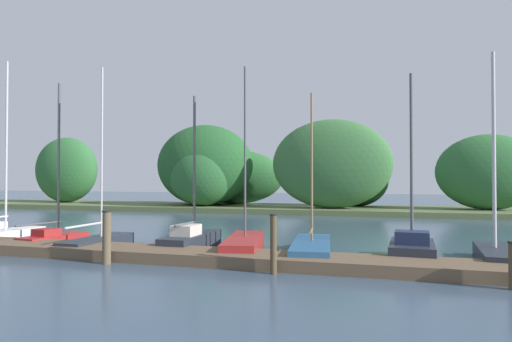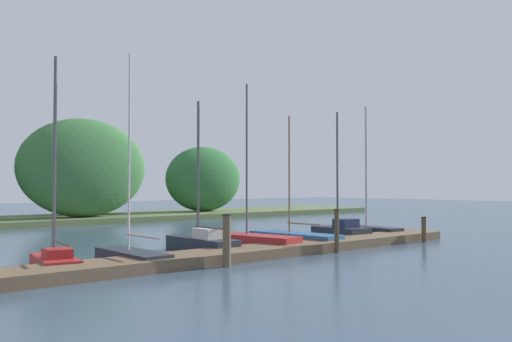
{
  "view_description": "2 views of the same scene",
  "coord_description": "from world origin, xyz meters",
  "px_view_note": "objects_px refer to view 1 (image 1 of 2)",
  "views": [
    {
      "loc": [
        8.6,
        0.19,
        2.58
      ],
      "look_at": [
        4.56,
        13.97,
        2.84
      ],
      "focal_mm": 30.92,
      "sensor_mm": 36.0,
      "label": 1
    },
    {
      "loc": [
        -9.35,
        -1.04,
        2.47
      ],
      "look_at": [
        4.15,
        14.69,
        3.09
      ],
      "focal_mm": 36.69,
      "sensor_mm": 36.0,
      "label": 2
    }
  ],
  "objects_px": {
    "sailboat_2": "(3,234)",
    "sailboat_8": "(412,248)",
    "mooring_piling_2": "(107,237)",
    "sailboat_3": "(55,235)",
    "sailboat_6": "(245,244)",
    "sailboat_4": "(100,241)",
    "sailboat_9": "(495,252)",
    "sailboat_5": "(192,238)",
    "mooring_piling_3": "(273,244)",
    "sailboat_7": "(312,248)"
  },
  "relations": [
    {
      "from": "sailboat_2",
      "to": "sailboat_8",
      "type": "relative_size",
      "value": 1.26
    },
    {
      "from": "sailboat_8",
      "to": "mooring_piling_2",
      "type": "distance_m",
      "value": 9.46
    },
    {
      "from": "sailboat_3",
      "to": "sailboat_6",
      "type": "relative_size",
      "value": 0.97
    },
    {
      "from": "sailboat_4",
      "to": "sailboat_9",
      "type": "xyz_separation_m",
      "value": [
        13.34,
        0.86,
        0.09
      ]
    },
    {
      "from": "sailboat_5",
      "to": "sailboat_9",
      "type": "distance_m",
      "value": 10.02
    },
    {
      "from": "sailboat_9",
      "to": "sailboat_3",
      "type": "bearing_deg",
      "value": 96.38
    },
    {
      "from": "sailboat_8",
      "to": "mooring_piling_3",
      "type": "distance_m",
      "value": 4.82
    },
    {
      "from": "sailboat_3",
      "to": "mooring_piling_2",
      "type": "xyz_separation_m",
      "value": [
        4.27,
        -2.77,
        0.43
      ]
    },
    {
      "from": "sailboat_4",
      "to": "mooring_piling_2",
      "type": "height_order",
      "value": "sailboat_4"
    },
    {
      "from": "sailboat_6",
      "to": "mooring_piling_2",
      "type": "distance_m",
      "value": 4.61
    },
    {
      "from": "sailboat_5",
      "to": "sailboat_8",
      "type": "relative_size",
      "value": 0.96
    },
    {
      "from": "sailboat_3",
      "to": "sailboat_9",
      "type": "distance_m",
      "value": 15.62
    },
    {
      "from": "sailboat_4",
      "to": "sailboat_7",
      "type": "bearing_deg",
      "value": -85.93
    },
    {
      "from": "sailboat_6",
      "to": "sailboat_7",
      "type": "xyz_separation_m",
      "value": [
        2.35,
        -0.0,
        -0.05
      ]
    },
    {
      "from": "sailboat_5",
      "to": "sailboat_4",
      "type": "bearing_deg",
      "value": 105.38
    },
    {
      "from": "sailboat_5",
      "to": "sailboat_6",
      "type": "distance_m",
      "value": 2.13
    },
    {
      "from": "sailboat_7",
      "to": "sailboat_8",
      "type": "relative_size",
      "value": 0.92
    },
    {
      "from": "sailboat_3",
      "to": "mooring_piling_3",
      "type": "bearing_deg",
      "value": -97.18
    },
    {
      "from": "sailboat_3",
      "to": "sailboat_7",
      "type": "relative_size",
      "value": 1.16
    },
    {
      "from": "sailboat_5",
      "to": "sailboat_8",
      "type": "xyz_separation_m",
      "value": [
        7.63,
        -0.25,
        0.01
      ]
    },
    {
      "from": "sailboat_2",
      "to": "sailboat_5",
      "type": "xyz_separation_m",
      "value": [
        8.25,
        0.45,
        0.05
      ]
    },
    {
      "from": "sailboat_4",
      "to": "sailboat_5",
      "type": "height_order",
      "value": "sailboat_4"
    },
    {
      "from": "sailboat_6",
      "to": "sailboat_8",
      "type": "relative_size",
      "value": 1.1
    },
    {
      "from": "sailboat_7",
      "to": "sailboat_9",
      "type": "distance_m",
      "value": 5.56
    },
    {
      "from": "sailboat_7",
      "to": "mooring_piling_3",
      "type": "xyz_separation_m",
      "value": [
        -0.57,
        -2.98,
        0.53
      ]
    },
    {
      "from": "sailboat_9",
      "to": "sailboat_7",
      "type": "bearing_deg",
      "value": 97.02
    },
    {
      "from": "sailboat_3",
      "to": "sailboat_4",
      "type": "bearing_deg",
      "value": -89.69
    },
    {
      "from": "sailboat_5",
      "to": "sailboat_2",
      "type": "bearing_deg",
      "value": 93.35
    },
    {
      "from": "sailboat_3",
      "to": "sailboat_8",
      "type": "relative_size",
      "value": 1.07
    },
    {
      "from": "sailboat_4",
      "to": "mooring_piling_3",
      "type": "bearing_deg",
      "value": -108.62
    },
    {
      "from": "sailboat_3",
      "to": "mooring_piling_3",
      "type": "relative_size",
      "value": 3.92
    },
    {
      "from": "sailboat_2",
      "to": "sailboat_4",
      "type": "height_order",
      "value": "sailboat_2"
    },
    {
      "from": "sailboat_7",
      "to": "sailboat_9",
      "type": "height_order",
      "value": "sailboat_9"
    },
    {
      "from": "sailboat_2",
      "to": "mooring_piling_2",
      "type": "distance_m",
      "value": 7.53
    },
    {
      "from": "sailboat_5",
      "to": "sailboat_7",
      "type": "bearing_deg",
      "value": -93.48
    },
    {
      "from": "sailboat_5",
      "to": "sailboat_8",
      "type": "distance_m",
      "value": 7.63
    },
    {
      "from": "sailboat_2",
      "to": "sailboat_7",
      "type": "relative_size",
      "value": 1.36
    },
    {
      "from": "sailboat_4",
      "to": "sailboat_3",
      "type": "bearing_deg",
      "value": 81.12
    },
    {
      "from": "sailboat_5",
      "to": "mooring_piling_3",
      "type": "height_order",
      "value": "sailboat_5"
    },
    {
      "from": "sailboat_4",
      "to": "sailboat_8",
      "type": "relative_size",
      "value": 1.14
    },
    {
      "from": "sailboat_3",
      "to": "sailboat_7",
      "type": "bearing_deg",
      "value": -79.67
    },
    {
      "from": "sailboat_3",
      "to": "sailboat_4",
      "type": "height_order",
      "value": "sailboat_4"
    },
    {
      "from": "sailboat_6",
      "to": "sailboat_7",
      "type": "bearing_deg",
      "value": -101.03
    },
    {
      "from": "sailboat_2",
      "to": "sailboat_5",
      "type": "relative_size",
      "value": 1.32
    },
    {
      "from": "sailboat_4",
      "to": "sailboat_6",
      "type": "xyz_separation_m",
      "value": [
        5.44,
        0.61,
        0.04
      ]
    },
    {
      "from": "sailboat_8",
      "to": "mooring_piling_3",
      "type": "bearing_deg",
      "value": 132.41
    },
    {
      "from": "sailboat_5",
      "to": "sailboat_7",
      "type": "relative_size",
      "value": 1.03
    },
    {
      "from": "sailboat_9",
      "to": "mooring_piling_3",
      "type": "distance_m",
      "value": 6.94
    },
    {
      "from": "mooring_piling_2",
      "to": "sailboat_7",
      "type": "bearing_deg",
      "value": 27.72
    },
    {
      "from": "sailboat_8",
      "to": "sailboat_5",
      "type": "bearing_deg",
      "value": 91.48
    }
  ]
}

